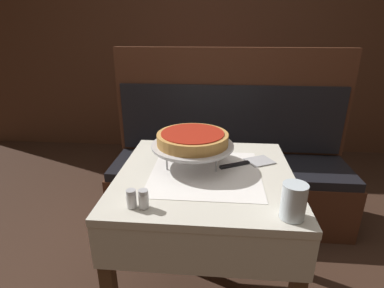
% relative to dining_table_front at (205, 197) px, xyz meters
% --- Properties ---
extents(dining_table_front, '(0.76, 0.76, 0.77)m').
position_rel_dining_table_front_xyz_m(dining_table_front, '(0.00, 0.00, 0.00)').
color(dining_table_front, beige).
rests_on(dining_table_front, ground_plane).
extents(dining_table_rear, '(0.75, 0.75, 0.77)m').
position_rel_dining_table_front_xyz_m(dining_table_rear, '(-0.06, 1.75, 0.02)').
color(dining_table_rear, red).
rests_on(dining_table_rear, ground_plane).
extents(booth_bench, '(1.71, 0.52, 1.24)m').
position_rel_dining_table_front_xyz_m(booth_bench, '(0.14, 0.85, -0.30)').
color(booth_bench, '#4C2819').
rests_on(booth_bench, ground_plane).
extents(back_wall_panel, '(6.00, 0.04, 2.40)m').
position_rel_dining_table_front_xyz_m(back_wall_panel, '(0.00, 2.25, 0.55)').
color(back_wall_panel, '#4C2D1E').
rests_on(back_wall_panel, ground_plane).
extents(pizza_pan_stand, '(0.37, 0.37, 0.10)m').
position_rel_dining_table_front_xyz_m(pizza_pan_stand, '(-0.06, 0.07, 0.21)').
color(pizza_pan_stand, '#ADADB2').
rests_on(pizza_pan_stand, dining_table_front).
extents(deep_dish_pizza, '(0.32, 0.32, 0.05)m').
position_rel_dining_table_front_xyz_m(deep_dish_pizza, '(-0.06, 0.07, 0.25)').
color(deep_dish_pizza, '#C68E47').
rests_on(deep_dish_pizza, pizza_pan_stand).
extents(pizza_server, '(0.27, 0.18, 0.01)m').
position_rel_dining_table_front_xyz_m(pizza_server, '(0.20, 0.11, 0.13)').
color(pizza_server, '#BCBCC1').
rests_on(pizza_server, dining_table_front).
extents(water_glass_near, '(0.08, 0.08, 0.12)m').
position_rel_dining_table_front_xyz_m(water_glass_near, '(0.30, -0.31, 0.18)').
color(water_glass_near, silver).
rests_on(water_glass_near, dining_table_front).
extents(salt_shaker, '(0.04, 0.04, 0.07)m').
position_rel_dining_table_front_xyz_m(salt_shaker, '(-0.25, -0.29, 0.16)').
color(salt_shaker, silver).
rests_on(salt_shaker, dining_table_front).
extents(pepper_shaker, '(0.04, 0.04, 0.07)m').
position_rel_dining_table_front_xyz_m(pepper_shaker, '(-0.20, -0.29, 0.16)').
color(pepper_shaker, silver).
rests_on(pepper_shaker, dining_table_front).
extents(condiment_caddy, '(0.15, 0.15, 0.14)m').
position_rel_dining_table_front_xyz_m(condiment_caddy, '(-0.03, 1.71, 0.16)').
color(condiment_caddy, black).
rests_on(condiment_caddy, dining_table_rear).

